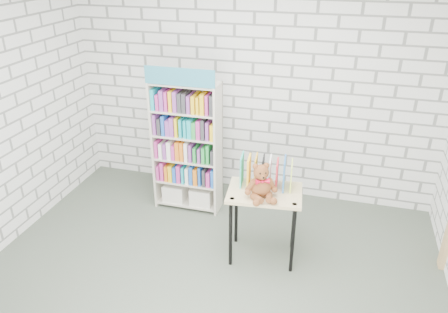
# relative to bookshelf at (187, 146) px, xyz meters

# --- Properties ---
(ground) EXTENTS (4.50, 4.50, 0.00)m
(ground) POSITION_rel_bookshelf_xyz_m (0.63, -1.36, -0.81)
(ground) COLOR #475144
(ground) RESTS_ON ground
(room_shell) EXTENTS (4.52, 4.02, 2.81)m
(room_shell) POSITION_rel_bookshelf_xyz_m (0.63, -1.36, 0.97)
(room_shell) COLOR silver
(room_shell) RESTS_ON ground
(bookshelf) EXTENTS (0.79, 0.31, 1.78)m
(bookshelf) POSITION_rel_bookshelf_xyz_m (0.00, 0.00, 0.00)
(bookshelf) COLOR beige
(bookshelf) RESTS_ON ground
(display_table) EXTENTS (0.77, 0.57, 0.78)m
(display_table) POSITION_rel_bookshelf_xyz_m (1.07, -0.73, -0.15)
(display_table) COLOR tan
(display_table) RESTS_ON ground
(table_books) EXTENTS (0.52, 0.27, 0.30)m
(table_books) POSITION_rel_bookshelf_xyz_m (1.06, -0.61, 0.11)
(table_books) COLOR #28AE9F
(table_books) RESTS_ON display_table
(teddy_bear) EXTENTS (0.33, 0.31, 0.34)m
(teddy_bear) POSITION_rel_bookshelf_xyz_m (1.05, -0.84, 0.10)
(teddy_bear) COLOR brown
(teddy_bear) RESTS_ON display_table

